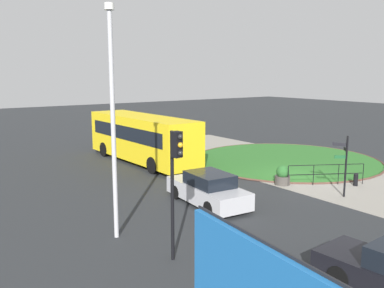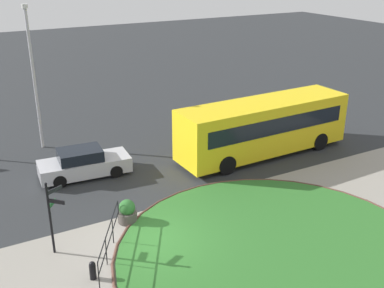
# 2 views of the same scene
# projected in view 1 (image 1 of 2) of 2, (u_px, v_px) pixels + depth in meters

# --- Properties ---
(ground) EXTENTS (120.00, 120.00, 0.00)m
(ground) POSITION_uv_depth(u_px,v_px,m) (301.00, 178.00, 22.82)
(ground) COLOR #282B2D
(sidewalk_paving) EXTENTS (32.00, 8.35, 0.02)m
(sidewalk_paving) POSITION_uv_depth(u_px,v_px,m) (321.00, 174.00, 23.87)
(sidewalk_paving) COLOR gray
(sidewalk_paving) RESTS_ON ground
(grass_island) EXTENTS (12.09, 12.09, 0.10)m
(grass_island) POSITION_uv_depth(u_px,v_px,m) (285.00, 160.00, 27.60)
(grass_island) COLOR #2D6B28
(grass_island) RESTS_ON ground
(grass_kerb_ring) EXTENTS (12.40, 12.40, 0.11)m
(grass_kerb_ring) POSITION_uv_depth(u_px,v_px,m) (285.00, 159.00, 27.60)
(grass_kerb_ring) COLOR brown
(grass_kerb_ring) RESTS_ON ground
(signpost_directional) EXTENTS (0.65, 0.94, 2.94)m
(signpost_directional) POSITION_uv_depth(u_px,v_px,m) (345.00, 162.00, 19.14)
(signpost_directional) COLOR black
(signpost_directional) RESTS_ON ground
(bollard_foreground) EXTENTS (0.23, 0.23, 0.71)m
(bollard_foreground) POSITION_uv_depth(u_px,v_px,m) (356.00, 179.00, 21.21)
(bollard_foreground) COLOR black
(bollard_foreground) RESTS_ON ground
(railing_grass_edge) EXTENTS (2.03, 3.60, 1.11)m
(railing_grass_edge) POSITION_uv_depth(u_px,v_px,m) (326.00, 172.00, 21.32)
(railing_grass_edge) COLOR black
(railing_grass_edge) RESTS_ON ground
(bus_yellow) EXTENTS (10.13, 2.84, 3.05)m
(bus_yellow) POSITION_uv_depth(u_px,v_px,m) (142.00, 137.00, 26.86)
(bus_yellow) COLOR yellow
(bus_yellow) RESTS_ON ground
(car_far_lane) EXTENTS (4.59, 2.10, 1.46)m
(car_far_lane) POSITION_uv_depth(u_px,v_px,m) (208.00, 190.00, 18.19)
(car_far_lane) COLOR #B7B7BC
(car_far_lane) RESTS_ON ground
(traffic_light_near) EXTENTS (0.49, 0.30, 4.08)m
(traffic_light_near) POSITION_uv_depth(u_px,v_px,m) (175.00, 168.00, 12.27)
(traffic_light_near) COLOR black
(traffic_light_near) RESTS_ON ground
(lamppost_tall) EXTENTS (0.32, 0.32, 8.03)m
(lamppost_tall) POSITION_uv_depth(u_px,v_px,m) (113.00, 117.00, 13.92)
(lamppost_tall) COLOR #B7B7BC
(lamppost_tall) RESTS_ON ground
(planter_near_signpost) EXTENTS (0.79, 0.79, 1.03)m
(planter_near_signpost) POSITION_uv_depth(u_px,v_px,m) (282.00, 176.00, 21.45)
(planter_near_signpost) COLOR #47423D
(planter_near_signpost) RESTS_ON ground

